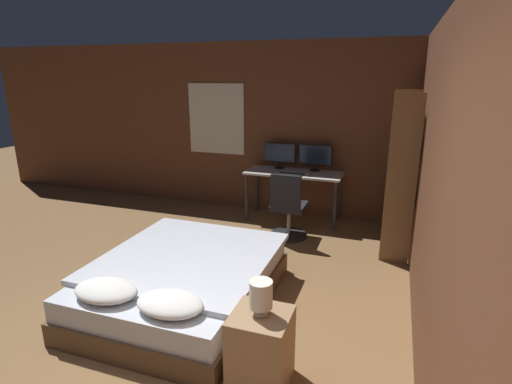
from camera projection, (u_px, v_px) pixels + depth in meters
wall_back at (296, 131)px, 6.27m from camera, size 12.00×0.08×2.70m
wall_side_right at (436, 189)px, 3.09m from camera, size 0.06×12.00×2.70m
bed at (184, 282)px, 3.93m from camera, size 1.61×2.00×0.56m
nightstand at (261, 349)px, 2.90m from camera, size 0.42×0.41×0.57m
bedside_lamp at (261, 295)px, 2.77m from camera, size 0.17×0.17×0.26m
desk at (294, 179)px, 6.11m from camera, size 1.46×0.59×0.77m
monitor_left at (280, 154)px, 6.28m from camera, size 0.51×0.16×0.40m
monitor_right at (315, 156)px, 6.10m from camera, size 0.51×0.16×0.40m
keyboard at (291, 174)px, 5.91m from camera, size 0.36×0.13×0.02m
computer_mouse at (309, 175)px, 5.82m from camera, size 0.07×0.05×0.04m
office_chair at (288, 212)px, 5.49m from camera, size 0.52×0.52×0.94m
bookshelf at (402, 168)px, 4.88m from camera, size 0.34×0.89×2.02m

